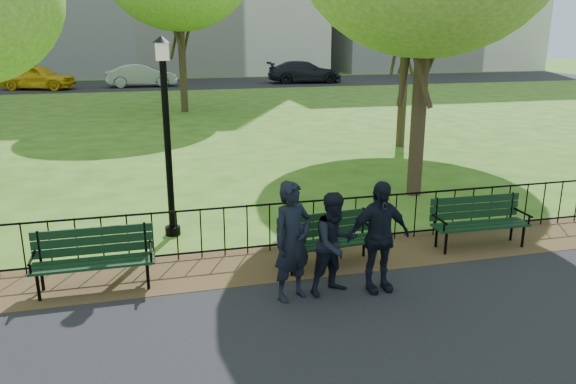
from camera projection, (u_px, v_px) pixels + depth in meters
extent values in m
plane|color=#325817|center=(314.00, 301.00, 8.15)|extent=(120.00, 120.00, 0.00)
cube|color=#3D2F18|center=(288.00, 260.00, 9.54)|extent=(60.00, 1.60, 0.01)
cube|color=black|center=(172.00, 84.00, 40.69)|extent=(70.00, 9.00, 0.01)
cylinder|color=black|center=(281.00, 204.00, 9.77)|extent=(24.00, 0.04, 0.04)
cylinder|color=black|center=(281.00, 244.00, 9.98)|extent=(24.00, 0.04, 0.04)
cylinder|color=black|center=(281.00, 227.00, 9.88)|extent=(0.02, 0.02, 0.90)
cube|color=black|center=(330.00, 243.00, 9.21)|extent=(1.70, 0.59, 0.04)
cube|color=black|center=(324.00, 220.00, 9.34)|extent=(1.66, 0.18, 0.42)
cylinder|color=black|center=(292.00, 265.00, 8.89)|extent=(0.05, 0.05, 0.42)
cylinder|color=black|center=(373.00, 253.00, 9.36)|extent=(0.05, 0.05, 0.42)
cylinder|color=black|center=(285.00, 257.00, 9.19)|extent=(0.05, 0.05, 0.42)
cylinder|color=black|center=(364.00, 246.00, 9.66)|extent=(0.05, 0.05, 0.42)
cylinder|color=black|center=(284.00, 239.00, 8.91)|extent=(0.08, 0.52, 0.04)
cylinder|color=black|center=(373.00, 228.00, 9.42)|extent=(0.08, 0.52, 0.04)
ellipsoid|color=black|center=(295.00, 237.00, 8.86)|extent=(0.40, 0.30, 0.42)
cube|color=black|center=(94.00, 263.00, 8.35)|extent=(1.77, 0.47, 0.04)
cube|color=black|center=(93.00, 236.00, 8.49)|extent=(1.77, 0.04, 0.44)
cylinder|color=black|center=(38.00, 288.00, 8.06)|extent=(0.05, 0.05, 0.44)
cylinder|color=black|center=(148.00, 276.00, 8.43)|extent=(0.05, 0.05, 0.44)
cylinder|color=black|center=(42.00, 278.00, 8.39)|extent=(0.05, 0.05, 0.44)
cylinder|color=black|center=(147.00, 267.00, 8.76)|extent=(0.05, 0.05, 0.44)
cylinder|color=black|center=(32.00, 258.00, 8.10)|extent=(0.04, 0.55, 0.04)
cylinder|color=black|center=(150.00, 247.00, 8.50)|extent=(0.04, 0.55, 0.04)
cube|color=black|center=(481.00, 225.00, 10.01)|extent=(1.76, 0.52, 0.04)
cube|color=black|center=(475.00, 203.00, 10.15)|extent=(1.75, 0.09, 0.44)
cylinder|color=black|center=(446.00, 243.00, 9.74)|extent=(0.05, 0.05, 0.44)
cylinder|color=black|center=(523.00, 237.00, 10.07)|extent=(0.05, 0.05, 0.44)
cylinder|color=black|center=(436.00, 237.00, 10.07)|extent=(0.05, 0.05, 0.44)
cylinder|color=black|center=(511.00, 230.00, 10.39)|extent=(0.05, 0.05, 0.44)
cylinder|color=black|center=(439.00, 219.00, 9.78)|extent=(0.06, 0.54, 0.04)
cylinder|color=black|center=(523.00, 213.00, 10.14)|extent=(0.06, 0.54, 0.04)
cylinder|color=black|center=(173.00, 231.00, 10.77)|extent=(0.29, 0.29, 0.17)
cylinder|color=black|center=(168.00, 150.00, 10.33)|extent=(0.12, 0.12, 3.32)
cube|color=beige|center=(162.00, 51.00, 9.84)|extent=(0.23, 0.23, 0.31)
cone|color=black|center=(161.00, 39.00, 9.78)|extent=(0.33, 0.33, 0.12)
cylinder|color=#2D2116|center=(418.00, 123.00, 12.95)|extent=(0.34, 0.34, 3.45)
cylinder|color=#2D2116|center=(403.00, 88.00, 18.46)|extent=(0.28, 0.28, 3.90)
cylinder|color=#2D2116|center=(183.00, 69.00, 26.44)|extent=(0.34, 0.34, 4.04)
imported|color=black|center=(292.00, 241.00, 7.98)|extent=(0.76, 0.64, 1.76)
imported|color=black|center=(335.00, 244.00, 8.19)|extent=(0.84, 0.61, 1.55)
imported|color=black|center=(378.00, 237.00, 8.26)|extent=(1.02, 0.47, 1.70)
imported|color=gold|center=(37.00, 77.00, 36.71)|extent=(5.17, 3.40, 1.63)
imported|color=#9EA1A5|center=(142.00, 75.00, 38.57)|extent=(4.71, 1.65, 1.55)
imported|color=black|center=(305.00, 72.00, 41.43)|extent=(5.63, 2.71, 1.58)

